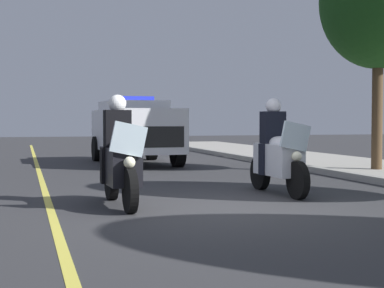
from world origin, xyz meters
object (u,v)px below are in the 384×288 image
(police_motorcycle_lead_left, at_px, (120,161))
(police_motorcycle_lead_right, at_px, (277,155))
(police_suv, at_px, (135,129))
(tree_far_back, at_px, (379,2))

(police_motorcycle_lead_left, distance_m, police_motorcycle_lead_right, 3.01)
(police_suv, relative_size, tree_far_back, 0.85)
(police_motorcycle_lead_right, bearing_deg, tree_far_back, 127.47)
(police_motorcycle_lead_right, height_order, police_suv, police_suv)
(police_motorcycle_lead_left, relative_size, tree_far_back, 0.37)
(police_motorcycle_lead_left, bearing_deg, police_motorcycle_lead_right, 102.68)
(police_motorcycle_lead_right, relative_size, tree_far_back, 0.37)
(police_motorcycle_lead_left, relative_size, police_suv, 0.43)
(police_motorcycle_lead_right, relative_size, police_suv, 0.43)
(police_motorcycle_lead_left, distance_m, police_suv, 8.81)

